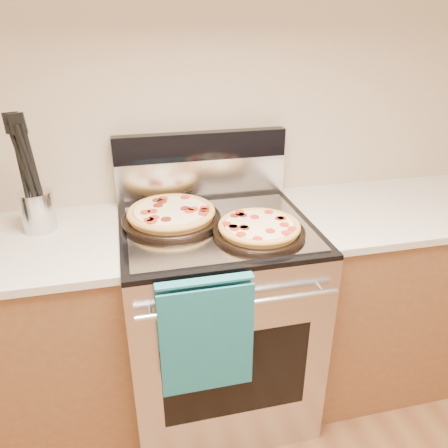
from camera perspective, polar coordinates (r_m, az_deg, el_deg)
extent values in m
plane|color=#C4AA8D|center=(1.94, -3.39, 15.90)|extent=(4.00, 0.00, 4.00)
cube|color=#B7B7BC|center=(1.99, -0.88, -12.46)|extent=(0.76, 0.68, 0.90)
cube|color=black|center=(1.74, 1.63, -19.07)|extent=(0.56, 0.01, 0.40)
cube|color=black|center=(1.74, -0.98, -0.43)|extent=(0.76, 0.68, 0.02)
cube|color=silver|center=(1.98, -2.93, 5.99)|extent=(0.76, 0.06, 0.18)
cube|color=black|center=(1.94, -3.03, 10.17)|extent=(0.76, 0.06, 0.12)
cylinder|color=silver|center=(1.48, 2.19, -10.46)|extent=(0.70, 0.03, 0.03)
cube|color=gray|center=(1.71, -0.77, -0.47)|extent=(0.70, 0.55, 0.01)
cube|color=brown|center=(2.06, -26.55, -14.36)|extent=(1.00, 0.62, 0.88)
cube|color=brown|center=(2.33, 20.86, -8.36)|extent=(1.00, 0.62, 0.88)
cube|color=beige|center=(2.12, 22.75, 1.96)|extent=(1.02, 0.64, 0.03)
cylinder|color=silver|center=(1.84, -23.14, 1.60)|extent=(0.15, 0.15, 0.16)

